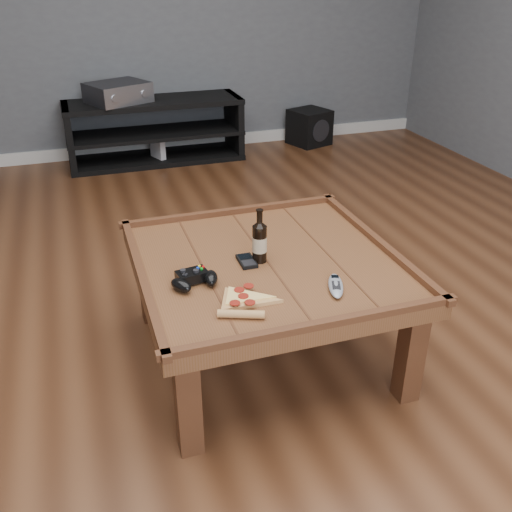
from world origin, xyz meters
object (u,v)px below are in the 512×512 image
object	(u,v)px
beer_bottle	(260,241)
remote_control	(336,286)
media_console	(155,131)
game_console	(158,150)
smartphone	(247,261)
pizza_slice	(243,301)
coffee_table	(267,274)
game_controller	(194,279)
av_receiver	(118,93)
subwoofer	(309,127)

from	to	relation	value
beer_bottle	remote_control	world-z (taller)	beer_bottle
media_console	game_console	xyz separation A→B (m)	(0.00, -0.05, -0.14)
game_console	smartphone	bearing A→B (deg)	-113.39
media_console	pizza_slice	xyz separation A→B (m)	(-0.18, -3.02, 0.21)
coffee_table	game_console	distance (m)	2.71
coffee_table	game_console	size ratio (longest dim) A/B	4.39
game_controller	game_console	world-z (taller)	game_controller
smartphone	remote_control	world-z (taller)	remote_control
media_console	av_receiver	xyz separation A→B (m)	(-0.26, -0.01, 0.33)
coffee_table	pizza_slice	bearing A→B (deg)	-123.78
game_controller	pizza_slice	xyz separation A→B (m)	(0.13, -0.17, -0.01)
beer_bottle	av_receiver	distance (m)	2.75
coffee_table	subwoofer	bearing A→B (deg)	63.67
media_console	smartphone	xyz separation A→B (m)	(-0.08, -2.74, 0.21)
beer_bottle	subwoofer	xyz separation A→B (m)	(1.41, 2.79, -0.38)
smartphone	beer_bottle	bearing A→B (deg)	-0.80
smartphone	game_console	xyz separation A→B (m)	(0.08, 2.69, -0.35)
media_console	subwoofer	xyz separation A→B (m)	(1.38, 0.05, -0.09)
coffee_table	smartphone	distance (m)	0.10
pizza_slice	game_console	size ratio (longest dim) A/B	1.37
game_console	remote_control	bearing A→B (deg)	-108.54
smartphone	game_console	bearing A→B (deg)	89.15
media_console	game_console	bearing A→B (deg)	-88.47
game_controller	subwoofer	bearing A→B (deg)	50.62
pizza_slice	remote_control	xyz separation A→B (m)	(0.34, -0.01, 0.00)
pizza_slice	game_controller	bearing A→B (deg)	147.91
game_controller	pizza_slice	world-z (taller)	game_controller
coffee_table	subwoofer	xyz separation A→B (m)	(1.38, 2.80, -0.24)
av_receiver	beer_bottle	bearing A→B (deg)	-109.66
subwoofer	game_console	xyz separation A→B (m)	(-1.38, -0.10, -0.05)
beer_bottle	game_console	distance (m)	2.73
smartphone	game_console	size ratio (longest dim) A/B	0.48
media_console	remote_control	distance (m)	3.04
game_controller	remote_control	distance (m)	0.51
av_receiver	game_console	distance (m)	0.54
pizza_slice	smartphone	size ratio (longest dim) A/B	2.85
coffee_table	game_controller	size ratio (longest dim) A/B	5.34
beer_bottle	smartphone	distance (m)	0.10
game_console	subwoofer	bearing A→B (deg)	-17.45
subwoofer	game_console	bearing A→B (deg)	165.33
smartphone	av_receiver	size ratio (longest dim) A/B	0.21
subwoofer	coffee_table	bearing A→B (deg)	-135.21
coffee_table	av_receiver	xyz separation A→B (m)	(-0.26, 2.74, 0.18)
beer_bottle	game_controller	distance (m)	0.31
av_receiver	game_console	xyz separation A→B (m)	(0.26, -0.05, -0.47)
smartphone	av_receiver	world-z (taller)	av_receiver
coffee_table	subwoofer	distance (m)	3.13
subwoofer	game_console	distance (m)	1.39
game_controller	av_receiver	bearing A→B (deg)	80.00
media_console	beer_bottle	bearing A→B (deg)	-90.59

